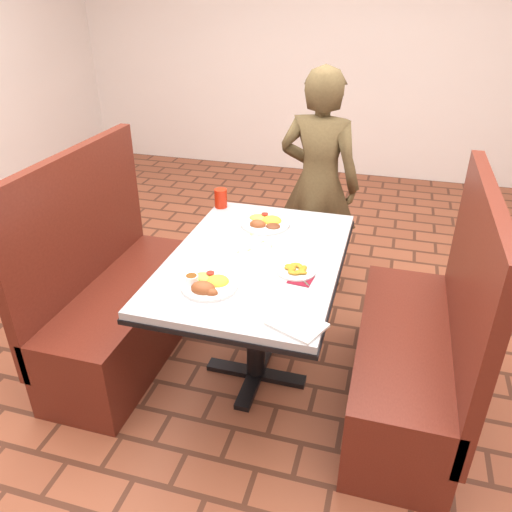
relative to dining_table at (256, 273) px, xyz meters
name	(u,v)px	position (x,y,z in m)	size (l,w,h in m)	color
dining_table	(256,273)	(0.00, 0.00, 0.00)	(0.81, 1.21, 0.75)	#A8AAAD
booth_bench_left	(119,303)	(-0.80, 0.00, -0.32)	(0.47, 1.20, 1.17)	maroon
booth_bench_right	(415,354)	(0.80, 0.00, -0.32)	(0.47, 1.20, 1.17)	maroon
diner_person	(318,184)	(0.12, 1.06, 0.09)	(0.54, 0.36, 1.49)	brown
near_dinner_plate	(208,282)	(-0.12, -0.33, 0.12)	(0.24, 0.24, 0.08)	white
far_dinner_plate	(265,221)	(-0.05, 0.35, 0.12)	(0.26, 0.26, 0.07)	white
plantain_plate	(296,270)	(0.22, -0.10, 0.11)	(0.18, 0.18, 0.03)	white
maroon_napkin	(301,280)	(0.25, -0.16, 0.10)	(0.10, 0.10, 0.00)	maroon
spoon_utensil	(301,278)	(0.25, -0.15, 0.10)	(0.01, 0.13, 0.00)	silver
red_tumbler	(221,198)	(-0.36, 0.52, 0.15)	(0.07, 0.07, 0.11)	red
paper_napkin	(297,324)	(0.30, -0.49, 0.10)	(0.20, 0.15, 0.01)	silver
knife_utensil	(221,287)	(-0.06, -0.33, 0.11)	(0.01, 0.19, 0.00)	silver
fork_utensil	(213,288)	(-0.10, -0.34, 0.11)	(0.01, 0.15, 0.00)	silver
lettuce_shreds	(267,251)	(0.04, 0.06, 0.10)	(0.28, 0.32, 0.00)	#A4CF53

